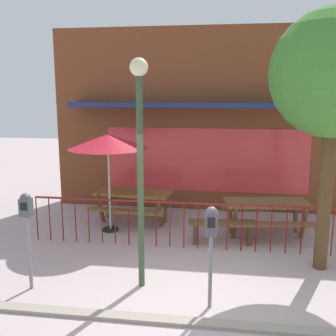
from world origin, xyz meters
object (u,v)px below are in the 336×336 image
Objects in this scene: patio_umbrella at (108,142)px; parking_meter_near at (27,216)px; patio_bench at (222,227)px; parking_meter_far at (211,231)px; street_lamp at (140,141)px; picnic_table_right at (266,209)px; picnic_table_left at (133,198)px; street_tree at (334,75)px.

patio_umbrella is 1.41× the size of parking_meter_near.
patio_umbrella is 1.57× the size of patio_bench.
parking_meter_far is (-0.15, -2.56, 0.84)m from patio_bench.
patio_bench is 0.39× the size of street_lamp.
picnic_table_right is at bearing 37.07° from parking_meter_near.
patio_bench is (-0.95, -0.62, -0.26)m from picnic_table_right.
parking_meter_far is at bearing -3.20° from parking_meter_near.
parking_meter_far is at bearing -109.22° from picnic_table_right.
parking_meter_near is 2.89m from parking_meter_far.
parking_meter_near is at bearing -142.93° from picnic_table_right.
parking_meter_far is at bearing -61.26° from picnic_table_left.
picnic_table_left and picnic_table_right have the same top height.
street_tree reaches higher than parking_meter_near.
parking_meter_far is at bearing -51.21° from patio_umbrella.
picnic_table_left is 1.24× the size of parking_meter_far.
patio_umbrella is 2.77m from street_lamp.
street_lamp is (1.75, 0.36, 1.17)m from parking_meter_near.
parking_meter_far is 0.43× the size of street_lamp.
street_lamp is at bearing -130.17° from picnic_table_right.
street_lamp is at bearing 11.60° from parking_meter_near.
picnic_table_left is at bearing 59.88° from patio_umbrella.
patio_umbrella is at bearing 128.79° from parking_meter_far.
street_tree is (1.92, 1.62, 2.21)m from parking_meter_far.
street_lamp is at bearing -160.22° from street_tree.
picnic_table_right is 1.24× the size of parking_meter_near.
patio_umbrella reaches higher than patio_bench.
street_tree is at bearing 40.13° from parking_meter_far.
street_tree is at bearing 19.78° from street_lamp.
parking_meter_far is (-1.11, -3.18, 0.58)m from picnic_table_right.
picnic_table_right is 3.30m from street_tree.
parking_meter_near is 5.47m from street_tree.
picnic_table_left is at bearing 171.51° from picnic_table_right.
parking_meter_far reaches higher than patio_bench.
picnic_table_left is 0.42× the size of street_tree.
patio_bench is (2.54, -0.41, -1.70)m from patio_umbrella.
parking_meter_far is 1.74m from street_lamp.
picnic_table_left reaches higher than patio_bench.
patio_umbrella is 3.91m from parking_meter_far.
patio_umbrella is 1.45× the size of parking_meter_far.
picnic_table_left is 3.14m from picnic_table_right.
street_tree is at bearing -62.39° from picnic_table_right.
picnic_table_right reaches higher than patio_bench.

